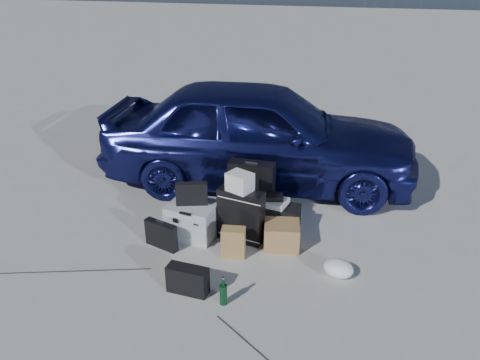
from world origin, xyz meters
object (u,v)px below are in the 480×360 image
(suitcase_left, at_px, (251,190))
(duffel_bag, at_px, (272,217))
(car, at_px, (259,133))
(briefcase, at_px, (161,235))
(pelican_case, at_px, (193,219))
(green_bottle, at_px, (223,291))
(suitcase_right, at_px, (241,215))
(cardboard_box, at_px, (282,235))

(suitcase_left, bearing_deg, duffel_bag, -37.93)
(car, height_order, briefcase, car)
(pelican_case, xyz_separation_m, green_bottle, (0.70, -1.10, -0.06))
(pelican_case, distance_m, duffel_bag, 0.94)
(pelican_case, distance_m, briefcase, 0.44)
(car, height_order, green_bottle, car)
(briefcase, height_order, suitcase_right, suitcase_right)
(duffel_bag, distance_m, cardboard_box, 0.40)
(suitcase_left, distance_m, green_bottle, 1.74)
(pelican_case, xyz_separation_m, briefcase, (-0.26, -0.36, -0.04))
(pelican_case, bearing_deg, green_bottle, -50.32)
(suitcase_left, xyz_separation_m, cardboard_box, (0.50, -0.60, -0.22))
(car, distance_m, green_bottle, 2.83)
(suitcase_right, bearing_deg, car, 106.82)
(suitcase_right, distance_m, green_bottle, 1.16)
(car, bearing_deg, briefcase, 155.25)
(cardboard_box, bearing_deg, suitcase_left, 129.98)
(duffel_bag, bearing_deg, green_bottle, -92.60)
(briefcase, xyz_separation_m, cardboard_box, (1.31, 0.37, -0.01))
(green_bottle, bearing_deg, suitcase_left, 94.94)
(briefcase, distance_m, cardboard_box, 1.36)
(suitcase_right, height_order, green_bottle, suitcase_right)
(suitcase_left, height_order, duffel_bag, suitcase_left)
(briefcase, bearing_deg, car, 89.11)
(pelican_case, xyz_separation_m, duffel_bag, (0.87, 0.36, -0.04))
(car, xyz_separation_m, pelican_case, (-0.41, -1.65, -0.54))
(car, height_order, cardboard_box, car)
(pelican_case, xyz_separation_m, suitcase_left, (0.55, 0.61, 0.17))
(suitcase_left, relative_size, suitcase_right, 1.16)
(car, relative_size, suitcase_right, 6.90)
(car, distance_m, cardboard_box, 1.86)
(briefcase, distance_m, duffel_bag, 1.33)
(suitcase_left, bearing_deg, briefcase, -129.48)
(briefcase, bearing_deg, cardboard_box, 33.24)
(pelican_case, height_order, cardboard_box, pelican_case)
(briefcase, relative_size, suitcase_left, 0.56)
(car, xyz_separation_m, briefcase, (-0.67, -2.00, -0.59))
(car, bearing_deg, suitcase_left, -178.44)
(suitcase_right, height_order, duffel_bag, suitcase_right)
(briefcase, bearing_deg, pelican_case, 71.65)
(pelican_case, relative_size, duffel_bag, 0.84)
(briefcase, distance_m, suitcase_right, 0.93)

